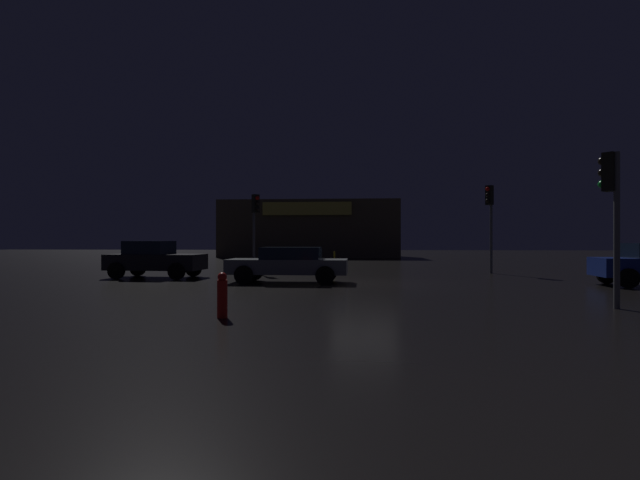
{
  "coord_description": "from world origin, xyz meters",
  "views": [
    {
      "loc": [
        -0.35,
        -18.24,
        1.66
      ],
      "look_at": [
        -1.84,
        2.13,
        1.65
      ],
      "focal_mm": 26.76,
      "sensor_mm": 36.0,
      "label": 1
    }
  ],
  "objects_px": {
    "traffic_signal_main": "(255,215)",
    "car_near": "(155,259)",
    "store_building": "(310,229)",
    "car_far": "(289,264)",
    "traffic_signal_opposite": "(490,209)",
    "traffic_signal_cross_left": "(612,196)",
    "fire_hydrant": "(222,295)"
  },
  "relations": [
    {
      "from": "fire_hydrant",
      "to": "traffic_signal_opposite",
      "type": "bearing_deg",
      "value": 56.17
    },
    {
      "from": "traffic_signal_main",
      "to": "car_near",
      "type": "distance_m",
      "value": 5.46
    },
    {
      "from": "traffic_signal_cross_left",
      "to": "car_far",
      "type": "distance_m",
      "value": 10.93
    },
    {
      "from": "car_near",
      "to": "traffic_signal_opposite",
      "type": "bearing_deg",
      "value": 13.78
    },
    {
      "from": "traffic_signal_cross_left",
      "to": "fire_hydrant",
      "type": "height_order",
      "value": "traffic_signal_cross_left"
    },
    {
      "from": "car_far",
      "to": "fire_hydrant",
      "type": "height_order",
      "value": "car_far"
    },
    {
      "from": "store_building",
      "to": "fire_hydrant",
      "type": "distance_m",
      "value": 36.61
    },
    {
      "from": "car_near",
      "to": "fire_hydrant",
      "type": "distance_m",
      "value": 11.93
    },
    {
      "from": "store_building",
      "to": "car_far",
      "type": "distance_m",
      "value": 28.3
    },
    {
      "from": "store_building",
      "to": "car_near",
      "type": "relative_size",
      "value": 4.07
    },
    {
      "from": "car_far",
      "to": "fire_hydrant",
      "type": "distance_m",
      "value": 8.34
    },
    {
      "from": "traffic_signal_opposite",
      "to": "fire_hydrant",
      "type": "relative_size",
      "value": 4.49
    },
    {
      "from": "traffic_signal_opposite",
      "to": "car_near",
      "type": "height_order",
      "value": "traffic_signal_opposite"
    },
    {
      "from": "car_near",
      "to": "car_far",
      "type": "distance_m",
      "value": 6.51
    },
    {
      "from": "store_building",
      "to": "traffic_signal_cross_left",
      "type": "relative_size",
      "value": 4.49
    },
    {
      "from": "traffic_signal_cross_left",
      "to": "fire_hydrant",
      "type": "bearing_deg",
      "value": -166.9
    },
    {
      "from": "traffic_signal_opposite",
      "to": "traffic_signal_cross_left",
      "type": "distance_m",
      "value": 12.03
    },
    {
      "from": "traffic_signal_main",
      "to": "car_near",
      "type": "bearing_deg",
      "value": -137.99
    },
    {
      "from": "traffic_signal_opposite",
      "to": "car_near",
      "type": "distance_m",
      "value": 16.03
    },
    {
      "from": "car_far",
      "to": "fire_hydrant",
      "type": "xyz_separation_m",
      "value": [
        -0.25,
        -8.33,
        -0.26
      ]
    },
    {
      "from": "store_building",
      "to": "car_far",
      "type": "height_order",
      "value": "store_building"
    },
    {
      "from": "traffic_signal_opposite",
      "to": "car_near",
      "type": "bearing_deg",
      "value": -166.22
    },
    {
      "from": "traffic_signal_main",
      "to": "traffic_signal_opposite",
      "type": "xyz_separation_m",
      "value": [
        11.65,
        0.4,
        0.26
      ]
    },
    {
      "from": "traffic_signal_opposite",
      "to": "car_far",
      "type": "height_order",
      "value": "traffic_signal_opposite"
    },
    {
      "from": "store_building",
      "to": "fire_hydrant",
      "type": "bearing_deg",
      "value": -87.58
    },
    {
      "from": "traffic_signal_opposite",
      "to": "traffic_signal_cross_left",
      "type": "relative_size",
      "value": 1.15
    },
    {
      "from": "traffic_signal_opposite",
      "to": "car_near",
      "type": "xyz_separation_m",
      "value": [
        -15.4,
        -3.78,
        -2.35
      ]
    },
    {
      "from": "traffic_signal_opposite",
      "to": "traffic_signal_cross_left",
      "type": "xyz_separation_m",
      "value": [
        -0.44,
        -12.02,
        -0.45
      ]
    },
    {
      "from": "traffic_signal_opposite",
      "to": "car_far",
      "type": "distance_m",
      "value": 11.14
    },
    {
      "from": "traffic_signal_cross_left",
      "to": "car_far",
      "type": "xyz_separation_m",
      "value": [
        -8.76,
        6.23,
        -1.97
      ]
    },
    {
      "from": "car_near",
      "to": "car_far",
      "type": "bearing_deg",
      "value": -17.95
    },
    {
      "from": "store_building",
      "to": "traffic_signal_opposite",
      "type": "relative_size",
      "value": 3.9
    }
  ]
}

